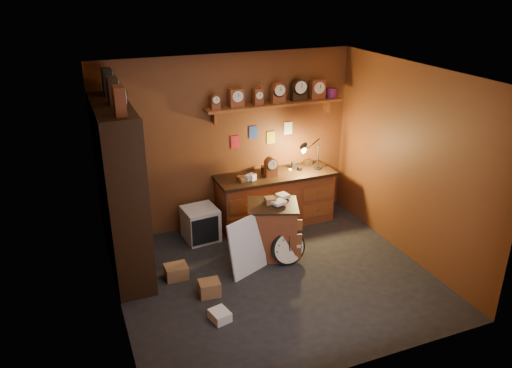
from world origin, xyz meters
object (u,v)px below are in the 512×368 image
at_px(low_cabinet, 272,228).
at_px(big_round_clock, 288,248).
at_px(shelving_unit, 118,184).
at_px(workbench, 275,196).

distance_m(low_cabinet, big_round_clock, 0.37).
bearing_deg(shelving_unit, big_round_clock, -18.71).
height_order(shelving_unit, big_round_clock, shelving_unit).
bearing_deg(low_cabinet, shelving_unit, -170.88).
bearing_deg(workbench, shelving_unit, -168.56).
relative_size(low_cabinet, big_round_clock, 1.78).
distance_m(shelving_unit, big_round_clock, 2.44).
distance_m(shelving_unit, workbench, 2.61).
xyz_separation_m(shelving_unit, workbench, (2.44, 0.49, -0.78)).
height_order(workbench, low_cabinet, workbench).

